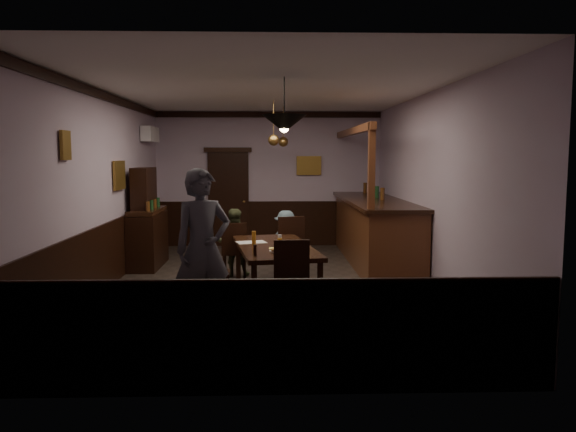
{
  "coord_description": "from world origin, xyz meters",
  "views": [
    {
      "loc": [
        0.04,
        -8.57,
        2.03
      ],
      "look_at": [
        0.29,
        -0.48,
        1.15
      ],
      "focal_mm": 35.0,
      "sensor_mm": 36.0,
      "label": 1
    }
  ],
  "objects_px": {
    "coffee_cup": "(303,247)",
    "sideboard": "(147,227)",
    "person_seated_right": "(286,242)",
    "soda_can": "(280,243)",
    "person_standing": "(203,249)",
    "pendant_brass_far": "(283,142)",
    "chair_far_left": "(234,248)",
    "chair_far_right": "(289,244)",
    "bar_counter": "(373,228)",
    "dining_table": "(274,250)",
    "chair_near": "(293,279)",
    "pendant_brass_mid": "(274,140)",
    "person_seated_left": "(233,242)",
    "pendant_iron": "(284,124)",
    "chair_side": "(210,268)"
  },
  "relations": [
    {
      "from": "soda_can",
      "to": "sideboard",
      "type": "distance_m",
      "value": 3.39
    },
    {
      "from": "soda_can",
      "to": "sideboard",
      "type": "bearing_deg",
      "value": 134.44
    },
    {
      "from": "dining_table",
      "to": "soda_can",
      "type": "xyz_separation_m",
      "value": [
        0.07,
        -0.12,
        0.12
      ]
    },
    {
      "from": "pendant_brass_mid",
      "to": "pendant_brass_far",
      "type": "xyz_separation_m",
      "value": [
        0.2,
        1.25,
        0.0
      ]
    },
    {
      "from": "coffee_cup",
      "to": "pendant_iron",
      "type": "xyz_separation_m",
      "value": [
        -0.26,
        -0.33,
        1.62
      ]
    },
    {
      "from": "dining_table",
      "to": "chair_side",
      "type": "height_order",
      "value": "chair_side"
    },
    {
      "from": "dining_table",
      "to": "soda_can",
      "type": "height_order",
      "value": "soda_can"
    },
    {
      "from": "chair_near",
      "to": "soda_can",
      "type": "height_order",
      "value": "chair_near"
    },
    {
      "from": "bar_counter",
      "to": "pendant_brass_far",
      "type": "relative_size",
      "value": 5.58
    },
    {
      "from": "pendant_iron",
      "to": "chair_side",
      "type": "bearing_deg",
      "value": 155.38
    },
    {
      "from": "person_seated_right",
      "to": "pendant_iron",
      "type": "height_order",
      "value": "pendant_iron"
    },
    {
      "from": "bar_counter",
      "to": "chair_far_right",
      "type": "bearing_deg",
      "value": -140.87
    },
    {
      "from": "person_seated_left",
      "to": "pendant_iron",
      "type": "bearing_deg",
      "value": 101.88
    },
    {
      "from": "dining_table",
      "to": "coffee_cup",
      "type": "relative_size",
      "value": 29.08
    },
    {
      "from": "chair_far_right",
      "to": "chair_side",
      "type": "relative_size",
      "value": 1.14
    },
    {
      "from": "dining_table",
      "to": "chair_far_left",
      "type": "bearing_deg",
      "value": 118.6
    },
    {
      "from": "chair_side",
      "to": "bar_counter",
      "type": "distance_m",
      "value": 4.08
    },
    {
      "from": "chair_side",
      "to": "person_seated_left",
      "type": "bearing_deg",
      "value": -8.42
    },
    {
      "from": "person_seated_left",
      "to": "sideboard",
      "type": "xyz_separation_m",
      "value": [
        -1.62,
        0.84,
        0.16
      ]
    },
    {
      "from": "soda_can",
      "to": "pendant_brass_mid",
      "type": "height_order",
      "value": "pendant_brass_mid"
    },
    {
      "from": "chair_far_left",
      "to": "person_seated_left",
      "type": "relative_size",
      "value": 0.83
    },
    {
      "from": "chair_near",
      "to": "sideboard",
      "type": "distance_m",
      "value": 4.4
    },
    {
      "from": "chair_far_right",
      "to": "coffee_cup",
      "type": "xyz_separation_m",
      "value": [
        0.13,
        -1.78,
        0.24
      ]
    },
    {
      "from": "person_seated_right",
      "to": "pendant_brass_far",
      "type": "xyz_separation_m",
      "value": [
        -0.0,
        1.88,
        1.75
      ]
    },
    {
      "from": "person_seated_left",
      "to": "pendant_iron",
      "type": "relative_size",
      "value": 1.66
    },
    {
      "from": "dining_table",
      "to": "person_seated_right",
      "type": "xyz_separation_m",
      "value": [
        0.21,
        1.6,
        -0.14
      ]
    },
    {
      "from": "chair_far_left",
      "to": "person_standing",
      "type": "bearing_deg",
      "value": 83.55
    },
    {
      "from": "chair_far_left",
      "to": "dining_table",
      "type": "bearing_deg",
      "value": 116.56
    },
    {
      "from": "person_seated_right",
      "to": "sideboard",
      "type": "relative_size",
      "value": 0.6
    },
    {
      "from": "chair_far_right",
      "to": "person_seated_left",
      "type": "relative_size",
      "value": 0.9
    },
    {
      "from": "bar_counter",
      "to": "pendant_brass_far",
      "type": "bearing_deg",
      "value": 153.95
    },
    {
      "from": "dining_table",
      "to": "pendant_brass_far",
      "type": "distance_m",
      "value": 3.84
    },
    {
      "from": "chair_far_left",
      "to": "soda_can",
      "type": "relative_size",
      "value": 7.86
    },
    {
      "from": "soda_can",
      "to": "chair_far_left",
      "type": "bearing_deg",
      "value": 118.86
    },
    {
      "from": "dining_table",
      "to": "chair_far_right",
      "type": "distance_m",
      "value": 1.35
    },
    {
      "from": "sideboard",
      "to": "pendant_brass_mid",
      "type": "distance_m",
      "value": 2.8
    },
    {
      "from": "person_seated_right",
      "to": "sideboard",
      "type": "bearing_deg",
      "value": -9.94
    },
    {
      "from": "chair_near",
      "to": "chair_side",
      "type": "distance_m",
      "value": 1.46
    },
    {
      "from": "bar_counter",
      "to": "pendant_brass_mid",
      "type": "bearing_deg",
      "value": -167.32
    },
    {
      "from": "chair_far_right",
      "to": "soda_can",
      "type": "distance_m",
      "value": 1.47
    },
    {
      "from": "bar_counter",
      "to": "dining_table",
      "type": "bearing_deg",
      "value": -125.58
    },
    {
      "from": "bar_counter",
      "to": "pendant_brass_far",
      "type": "xyz_separation_m",
      "value": [
        -1.69,
        0.83,
        1.66
      ]
    },
    {
      "from": "coffee_cup",
      "to": "sideboard",
      "type": "height_order",
      "value": "sideboard"
    },
    {
      "from": "chair_near",
      "to": "pendant_iron",
      "type": "relative_size",
      "value": 1.47
    },
    {
      "from": "chair_far_right",
      "to": "soda_can",
      "type": "relative_size",
      "value": 8.58
    },
    {
      "from": "soda_can",
      "to": "pendant_iron",
      "type": "distance_m",
      "value": 1.75
    },
    {
      "from": "person_seated_left",
      "to": "soda_can",
      "type": "xyz_separation_m",
      "value": [
        0.75,
        -1.58,
        0.24
      ]
    },
    {
      "from": "chair_side",
      "to": "coffee_cup",
      "type": "bearing_deg",
      "value": -97.88
    },
    {
      "from": "soda_can",
      "to": "person_standing",
      "type": "bearing_deg",
      "value": -125.66
    },
    {
      "from": "chair_near",
      "to": "coffee_cup",
      "type": "relative_size",
      "value": 12.6
    }
  ]
}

